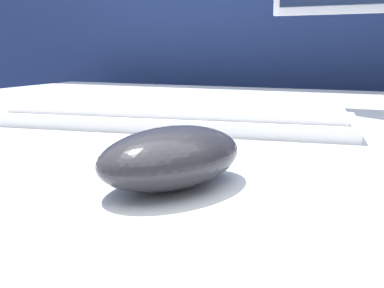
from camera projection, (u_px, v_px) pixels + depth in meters
name	position (u px, v px, depth m)	size (l,w,h in m)	color
partition_panel	(343.00, 102.00, 1.14)	(5.00, 0.03, 1.33)	navy
computer_mouse_near	(172.00, 157.00, 0.29)	(0.10, 0.13, 0.04)	#232328
keyboard	(175.00, 116.00, 0.53)	(0.42, 0.17, 0.02)	silver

